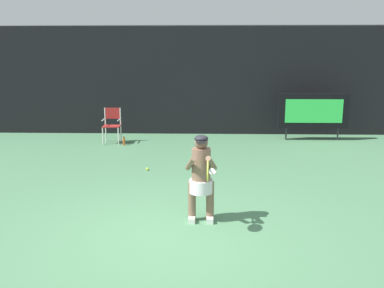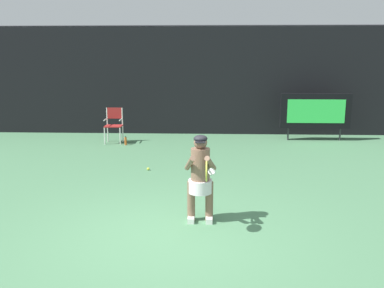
{
  "view_description": "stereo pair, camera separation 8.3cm",
  "coord_description": "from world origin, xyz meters",
  "px_view_note": "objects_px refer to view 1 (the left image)",
  "views": [
    {
      "loc": [
        0.52,
        -6.02,
        2.74
      ],
      "look_at": [
        0.28,
        1.86,
        1.05
      ],
      "focal_mm": 39.71,
      "sensor_mm": 36.0,
      "label": 1
    },
    {
      "loc": [
        0.6,
        -6.02,
        2.74
      ],
      "look_at": [
        0.28,
        1.86,
        1.05
      ],
      "focal_mm": 39.71,
      "sensor_mm": 36.0,
      "label": 2
    }
  ],
  "objects_px": {
    "umpire_chair": "(112,123)",
    "tennis_racket": "(208,171)",
    "water_bottle": "(124,141)",
    "tennis_player": "(201,175)",
    "scoreboard": "(313,111)",
    "tennis_ball_loose": "(147,169)"
  },
  "relations": [
    {
      "from": "scoreboard",
      "to": "umpire_chair",
      "type": "height_order",
      "value": "scoreboard"
    },
    {
      "from": "scoreboard",
      "to": "water_bottle",
      "type": "xyz_separation_m",
      "value": [
        -5.9,
        -0.96,
        -0.82
      ]
    },
    {
      "from": "tennis_racket",
      "to": "umpire_chair",
      "type": "bearing_deg",
      "value": 127.23
    },
    {
      "from": "umpire_chair",
      "to": "tennis_racket",
      "type": "xyz_separation_m",
      "value": [
        2.92,
        -6.73,
        0.39
      ]
    },
    {
      "from": "umpire_chair",
      "to": "tennis_player",
      "type": "xyz_separation_m",
      "value": [
        2.82,
        -6.23,
        0.17
      ]
    },
    {
      "from": "umpire_chair",
      "to": "water_bottle",
      "type": "xyz_separation_m",
      "value": [
        0.42,
        -0.35,
        -0.5
      ]
    },
    {
      "from": "scoreboard",
      "to": "tennis_racket",
      "type": "bearing_deg",
      "value": -114.84
    },
    {
      "from": "tennis_player",
      "to": "tennis_racket",
      "type": "distance_m",
      "value": 0.56
    },
    {
      "from": "scoreboard",
      "to": "water_bottle",
      "type": "relative_size",
      "value": 8.3
    },
    {
      "from": "tennis_ball_loose",
      "to": "tennis_racket",
      "type": "bearing_deg",
      "value": -68.4
    },
    {
      "from": "water_bottle",
      "to": "tennis_racket",
      "type": "relative_size",
      "value": 0.44
    },
    {
      "from": "scoreboard",
      "to": "tennis_ball_loose",
      "type": "xyz_separation_m",
      "value": [
        -4.81,
        -3.77,
        -0.91
      ]
    },
    {
      "from": "umpire_chair",
      "to": "tennis_player",
      "type": "distance_m",
      "value": 6.84
    },
    {
      "from": "tennis_racket",
      "to": "water_bottle",
      "type": "bearing_deg",
      "value": 125.19
    },
    {
      "from": "scoreboard",
      "to": "water_bottle",
      "type": "height_order",
      "value": "scoreboard"
    },
    {
      "from": "tennis_player",
      "to": "tennis_ball_loose",
      "type": "xyz_separation_m",
      "value": [
        -1.31,
        3.07,
        -0.76
      ]
    },
    {
      "from": "water_bottle",
      "to": "tennis_player",
      "type": "distance_m",
      "value": 6.38
    },
    {
      "from": "scoreboard",
      "to": "umpire_chair",
      "type": "distance_m",
      "value": 6.36
    },
    {
      "from": "water_bottle",
      "to": "tennis_player",
      "type": "xyz_separation_m",
      "value": [
        2.4,
        -5.87,
        0.67
      ]
    },
    {
      "from": "umpire_chair",
      "to": "water_bottle",
      "type": "height_order",
      "value": "umpire_chair"
    },
    {
      "from": "tennis_racket",
      "to": "tennis_ball_loose",
      "type": "relative_size",
      "value": 8.85
    },
    {
      "from": "tennis_player",
      "to": "tennis_ball_loose",
      "type": "bearing_deg",
      "value": 113.15
    }
  ]
}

